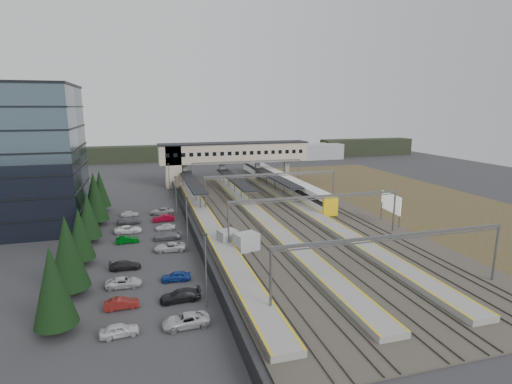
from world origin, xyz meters
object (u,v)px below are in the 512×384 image
object	(u,v)px
relay_cabin_far	(228,238)
billboard	(391,204)
footbridge	(224,155)
train	(278,180)
relay_cabin_near	(246,242)
office_building	(2,158)

from	to	relation	value
relay_cabin_far	billboard	bearing A→B (deg)	5.84
relay_cabin_far	footbridge	xyz separation A→B (m)	(9.62, 48.88, 6.71)
train	billboard	distance (m)	37.96
relay_cabin_near	office_building	bearing A→B (deg)	148.75
train	relay_cabin_near	bearing A→B (deg)	-114.63
office_building	relay_cabin_near	bearing A→B (deg)	-31.25
office_building	relay_cabin_near	distance (m)	43.71
relay_cabin_far	footbridge	world-z (taller)	footbridge
relay_cabin_near	footbridge	distance (m)	52.92
relay_cabin_near	footbridge	size ratio (longest dim) A/B	0.09
relay_cabin_near	billboard	size ratio (longest dim) A/B	0.59
relay_cabin_near	train	world-z (taller)	train
relay_cabin_far	footbridge	bearing A→B (deg)	78.87
relay_cabin_near	footbridge	bearing A→B (deg)	81.79
office_building	relay_cabin_far	world-z (taller)	office_building
billboard	office_building	bearing A→B (deg)	166.19
relay_cabin_near	train	bearing A→B (deg)	65.37
train	billboard	xyz separation A→B (m)	(8.26, -37.01, 1.67)
office_building	relay_cabin_far	distance (m)	40.48
billboard	train	bearing A→B (deg)	102.57
office_building	billboard	xyz separation A→B (m)	(64.26, -15.80, -8.43)
relay_cabin_far	billboard	world-z (taller)	billboard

